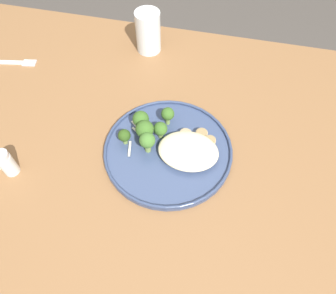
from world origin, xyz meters
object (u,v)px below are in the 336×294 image
Objects in this scene: broccoli_floret_near_rim at (160,129)px; broccoli_floret_right_tilted at (124,136)px; seared_scallop_tilted_round at (210,141)px; seared_scallop_half_hidden at (179,151)px; broccoli_floret_beside_noodles at (141,120)px; seared_scallop_center_golden at (186,135)px; broccoli_floret_center_pile at (147,141)px; broccoli_floret_rear_charred at (144,130)px; water_glass at (148,34)px; dinner_fork at (6,62)px; dinner_plate at (168,150)px; broccoli_floret_left_leaning at (168,114)px; salt_shaker at (7,163)px; seared_scallop_tiny_bay at (202,134)px; seared_scallop_rear_pale at (193,142)px.

broccoli_floret_right_tilted is (0.07, 0.03, -0.00)m from broccoli_floret_near_rim.
seared_scallop_tilted_round is 0.80× the size of seared_scallop_half_hidden.
seared_scallop_half_hidden is 0.61× the size of broccoli_floret_beside_noodles.
broccoli_floret_center_pile is at bearing 35.58° from seared_scallop_center_golden.
broccoli_floret_rear_charred is (0.08, -0.02, 0.03)m from seared_scallop_half_hidden.
seared_scallop_center_golden is at bearing -163.17° from broccoli_floret_rear_charred.
broccoli_floret_rear_charred is at bearing 119.98° from broccoli_floret_beside_noodles.
dinner_fork is (0.38, 0.15, -0.05)m from water_glass.
dinner_plate is 5.87× the size of broccoli_floret_left_leaning.
seared_scallop_half_hidden is 0.37m from salt_shaker.
broccoli_floret_near_rim is at bearing -154.96° from broccoli_floret_right_tilted.
broccoli_floret_left_leaning is (-0.04, -0.06, -0.01)m from broccoli_floret_rear_charred.
water_glass is at bearing -75.51° from broccoli_floret_center_pile.
dinner_plate is at bearing 21.41° from seared_scallop_tilted_round.
seared_scallop_half_hidden is 1.22× the size of seared_scallop_tiny_bay.
dinner_plate is at bearing -164.73° from broccoli_floret_center_pile.
salt_shaker is (0.22, 0.12, -0.00)m from broccoli_floret_right_tilted.
salt_shaker reaches higher than seared_scallop_tiny_bay.
broccoli_floret_near_rim reaches higher than seared_scallop_tilted_round.
seared_scallop_tilted_round and seared_scallop_center_golden have the same top height.
dinner_plate is at bearing 37.59° from seared_scallop_tiny_bay.
seared_scallop_rear_pale is at bearing 61.39° from seared_scallop_tiny_bay.
seared_scallop_tilted_round is at bearing -172.30° from broccoli_floret_rear_charred.
broccoli_floret_left_leaning is at bearing -60.87° from seared_scallop_half_hidden.
broccoli_floret_left_leaning is 0.09m from broccoli_floret_center_pile.
seared_scallop_center_golden is at bearing 179.06° from broccoli_floret_beside_noodles.
salt_shaker is at bearing 33.21° from broccoli_floret_left_leaning.
dinner_fork is at bearing -18.14° from broccoli_floret_near_rim.
water_glass is (0.09, -0.35, 0.01)m from broccoli_floret_center_pile.
seared_scallop_rear_pale reaches higher than dinner_fork.
dinner_plate is 0.07m from broccoli_floret_rear_charred.
broccoli_floret_right_tilted reaches higher than seared_scallop_tiny_bay.
broccoli_floret_rear_charred is 0.90× the size of salt_shaker.
broccoli_floret_beside_noodles reaches higher than seared_scallop_rear_pale.
seared_scallop_rear_pale is 0.04m from seared_scallop_tilted_round.
seared_scallop_rear_pale is at bearing -174.41° from broccoli_floret_rear_charred.
broccoli_floret_rear_charred reaches higher than seared_scallop_half_hidden.
seared_scallop_center_golden is 0.11m from broccoli_floret_beside_noodles.
broccoli_floret_right_tilted is 0.25m from salt_shaker.
seared_scallop_tiny_bay is (-0.07, -0.05, 0.01)m from dinner_plate.
seared_scallop_tiny_bay is at bearing -155.59° from salt_shaker.
broccoli_floret_rear_charred is (0.12, 0.04, 0.03)m from seared_scallop_tiny_bay.
seared_scallop_rear_pale is 0.84× the size of broccoli_floret_right_tilted.
seared_scallop_rear_pale is at bearing 171.99° from broccoli_floret_beside_noodles.
water_glass reaches higher than salt_shaker.
dinner_plate is 6.97× the size of broccoli_floret_right_tilted.
broccoli_floret_near_rim is 0.33m from water_glass.
broccoli_floret_beside_noodles reaches higher than seared_scallop_tilted_round.
broccoli_floret_near_rim is at bearing 161.86° from dinner_fork.
salt_shaker is at bearing 25.24° from seared_scallop_center_golden.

